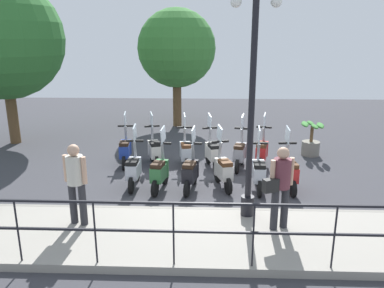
% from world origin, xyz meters
% --- Properties ---
extents(ground_plane, '(28.00, 28.00, 0.00)m').
position_xyz_m(ground_plane, '(0.00, 0.00, 0.00)').
color(ground_plane, '#38383D').
extents(promenade_walkway, '(2.20, 20.00, 0.15)m').
position_xyz_m(promenade_walkway, '(-3.15, 0.00, 0.07)').
color(promenade_walkway, gray).
rests_on(promenade_walkway, ground_plane).
extents(fence_railing, '(0.04, 16.03, 1.07)m').
position_xyz_m(fence_railing, '(-4.20, 0.00, 0.89)').
color(fence_railing, black).
rests_on(fence_railing, promenade_walkway).
extents(lamp_post_near, '(0.26, 0.90, 4.58)m').
position_xyz_m(lamp_post_near, '(-2.40, -0.72, 2.19)').
color(lamp_post_near, black).
rests_on(lamp_post_near, promenade_walkway).
extents(pedestrian_with_bag, '(0.48, 0.60, 1.59)m').
position_xyz_m(pedestrian_with_bag, '(-2.95, -1.24, 1.08)').
color(pedestrian_with_bag, '#28282D').
rests_on(pedestrian_with_bag, promenade_walkway).
extents(pedestrian_distant, '(0.40, 0.47, 1.59)m').
position_xyz_m(pedestrian_distant, '(-2.91, 2.56, 1.08)').
color(pedestrian_distant, '#28282D').
rests_on(pedestrian_distant, promenade_walkway).
extents(tree_large, '(4.05, 4.05, 5.63)m').
position_xyz_m(tree_large, '(3.34, 6.97, 3.60)').
color(tree_large, brown).
rests_on(tree_large, ground_plane).
extents(tree_distant, '(3.19, 3.19, 4.84)m').
position_xyz_m(tree_distant, '(6.31, 1.37, 3.22)').
color(tree_distant, brown).
rests_on(tree_distant, ground_plane).
extents(potted_palm, '(1.06, 0.66, 1.05)m').
position_xyz_m(potted_palm, '(2.23, -3.22, 0.45)').
color(potted_palm, slate).
rests_on(potted_palm, ground_plane).
extents(scooter_near_0, '(1.23, 0.44, 1.54)m').
position_xyz_m(scooter_near_0, '(-0.72, -1.90, 0.48)').
color(scooter_near_0, black).
rests_on(scooter_near_0, ground_plane).
extents(scooter_near_1, '(1.23, 0.44, 1.54)m').
position_xyz_m(scooter_near_1, '(-0.76, -1.16, 0.48)').
color(scooter_near_1, black).
rests_on(scooter_near_1, ground_plane).
extents(scooter_near_2, '(1.20, 0.54, 1.54)m').
position_xyz_m(scooter_near_2, '(-0.63, -0.30, 0.48)').
color(scooter_near_2, black).
rests_on(scooter_near_2, ground_plane).
extents(scooter_near_3, '(1.22, 0.48, 1.54)m').
position_xyz_m(scooter_near_3, '(-0.82, 0.49, 0.48)').
color(scooter_near_3, black).
rests_on(scooter_near_3, ground_plane).
extents(scooter_near_4, '(1.22, 0.48, 1.54)m').
position_xyz_m(scooter_near_4, '(-0.83, 1.25, 0.48)').
color(scooter_near_4, black).
rests_on(scooter_near_4, ground_plane).
extents(scooter_near_5, '(1.23, 0.44, 1.54)m').
position_xyz_m(scooter_near_5, '(-0.66, 1.92, 0.48)').
color(scooter_near_5, black).
rests_on(scooter_near_5, ground_plane).
extents(scooter_far_0, '(1.21, 0.52, 1.54)m').
position_xyz_m(scooter_far_0, '(1.01, -1.49, 0.48)').
color(scooter_far_0, black).
rests_on(scooter_far_0, ground_plane).
extents(scooter_far_1, '(1.21, 0.52, 1.54)m').
position_xyz_m(scooter_far_1, '(0.82, -0.84, 0.48)').
color(scooter_far_1, black).
rests_on(scooter_far_1, ground_plane).
extents(scooter_far_2, '(1.21, 0.53, 1.54)m').
position_xyz_m(scooter_far_2, '(0.85, -0.05, 0.48)').
color(scooter_far_2, black).
rests_on(scooter_far_2, ground_plane).
extents(scooter_far_3, '(1.23, 0.45, 1.54)m').
position_xyz_m(scooter_far_3, '(0.88, 0.71, 0.48)').
color(scooter_far_3, black).
rests_on(scooter_far_3, ground_plane).
extents(scooter_far_4, '(1.20, 0.55, 1.54)m').
position_xyz_m(scooter_far_4, '(1.02, 1.64, 0.48)').
color(scooter_far_4, black).
rests_on(scooter_far_4, ground_plane).
extents(scooter_far_5, '(1.23, 0.44, 1.54)m').
position_xyz_m(scooter_far_5, '(1.01, 2.49, 0.48)').
color(scooter_far_5, black).
rests_on(scooter_far_5, ground_plane).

